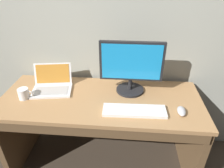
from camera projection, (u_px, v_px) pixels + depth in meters
ground_plane at (103, 160)px, 2.07m from camera, size 14.00×14.00×0.00m
desk at (101, 120)px, 1.78m from camera, size 1.67×0.67×0.77m
laptop_white at (52, 86)px, 1.77m from camera, size 0.37×0.33×0.20m
external_monitor at (131, 66)px, 1.64m from camera, size 0.52×0.24×0.45m
wired_keyboard at (134, 111)px, 1.51m from camera, size 0.48×0.16×0.03m
computer_mouse at (181, 111)px, 1.49m from camera, size 0.07×0.12×0.04m
coffee_mug at (24, 94)px, 1.65m from camera, size 0.12×0.09×0.09m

